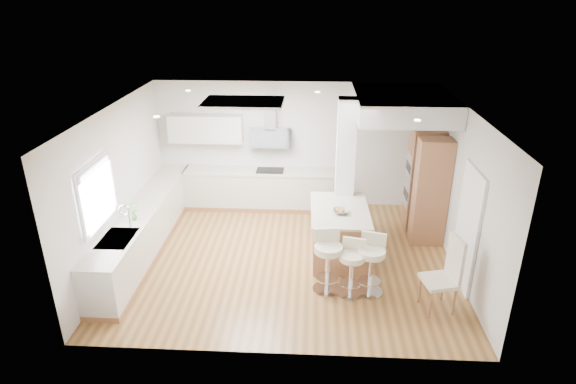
# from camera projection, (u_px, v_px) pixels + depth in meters

# --- Properties ---
(ground) EXTENTS (6.00, 6.00, 0.00)m
(ground) POSITION_uv_depth(u_px,v_px,m) (287.00, 259.00, 8.91)
(ground) COLOR olive
(ground) RESTS_ON ground
(ceiling) EXTENTS (6.00, 5.00, 0.02)m
(ceiling) POSITION_uv_depth(u_px,v_px,m) (287.00, 259.00, 8.91)
(ceiling) COLOR silver
(ceiling) RESTS_ON ground
(wall_back) EXTENTS (6.00, 0.04, 2.80)m
(wall_back) POSITION_uv_depth(u_px,v_px,m) (293.00, 145.00, 10.65)
(wall_back) COLOR silver
(wall_back) RESTS_ON ground
(wall_left) EXTENTS (0.04, 5.00, 2.80)m
(wall_left) POSITION_uv_depth(u_px,v_px,m) (118.00, 185.00, 8.50)
(wall_left) COLOR silver
(wall_left) RESTS_ON ground
(wall_right) EXTENTS (0.04, 5.00, 2.80)m
(wall_right) POSITION_uv_depth(u_px,v_px,m) (462.00, 193.00, 8.20)
(wall_right) COLOR silver
(wall_right) RESTS_ON ground
(skylight) EXTENTS (4.10, 2.10, 0.06)m
(skylight) POSITION_uv_depth(u_px,v_px,m) (244.00, 103.00, 8.40)
(skylight) COLOR white
(skylight) RESTS_ON ground
(window_left) EXTENTS (0.06, 1.28, 1.07)m
(window_left) POSITION_uv_depth(u_px,v_px,m) (97.00, 190.00, 7.56)
(window_left) COLOR silver
(window_left) RESTS_ON ground
(doorway_right) EXTENTS (0.05, 1.00, 2.10)m
(doorway_right) POSITION_uv_depth(u_px,v_px,m) (467.00, 230.00, 7.81)
(doorway_right) COLOR #443D35
(doorway_right) RESTS_ON ground
(counter_left) EXTENTS (0.63, 4.50, 1.35)m
(counter_left) POSITION_uv_depth(u_px,v_px,m) (145.00, 227.00, 9.07)
(counter_left) COLOR #A16A45
(counter_left) RESTS_ON ground
(counter_back) EXTENTS (3.62, 0.63, 2.50)m
(counter_back) POSITION_uv_depth(u_px,v_px,m) (252.00, 178.00, 10.72)
(counter_back) COLOR #A16A45
(counter_back) RESTS_ON ground
(pillar) EXTENTS (0.35, 0.35, 2.80)m
(pillar) POSITION_uv_depth(u_px,v_px,m) (345.00, 171.00, 9.17)
(pillar) COLOR white
(pillar) RESTS_ON ground
(soffit) EXTENTS (1.78, 2.20, 0.40)m
(soffit) POSITION_uv_depth(u_px,v_px,m) (402.00, 104.00, 9.06)
(soffit) COLOR silver
(soffit) RESTS_ON ground
(oven_column) EXTENTS (0.63, 1.21, 2.10)m
(oven_column) POSITION_uv_depth(u_px,v_px,m) (426.00, 184.00, 9.49)
(oven_column) COLOR #A16A45
(oven_column) RESTS_ON ground
(peninsula) EXTENTS (1.07, 1.59, 1.03)m
(peninsula) POSITION_uv_depth(u_px,v_px,m) (339.00, 232.00, 8.83)
(peninsula) COLOR #A16A45
(peninsula) RESTS_ON ground
(bar_stool_a) EXTENTS (0.54, 0.54, 1.07)m
(bar_stool_a) POSITION_uv_depth(u_px,v_px,m) (328.00, 258.00, 7.77)
(bar_stool_a) COLOR silver
(bar_stool_a) RESTS_ON ground
(bar_stool_b) EXTENTS (0.52, 0.52, 0.96)m
(bar_stool_b) POSITION_uv_depth(u_px,v_px,m) (352.00, 265.00, 7.68)
(bar_stool_b) COLOR silver
(bar_stool_b) RESTS_ON ground
(bar_stool_c) EXTENTS (0.57, 0.57, 1.03)m
(bar_stool_c) POSITION_uv_depth(u_px,v_px,m) (371.00, 262.00, 7.71)
(bar_stool_c) COLOR silver
(bar_stool_c) RESTS_ON ground
(dining_chair) EXTENTS (0.58, 0.58, 1.25)m
(dining_chair) POSITION_uv_depth(u_px,v_px,m) (447.00, 271.00, 7.29)
(dining_chair) COLOR beige
(dining_chair) RESTS_ON ground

